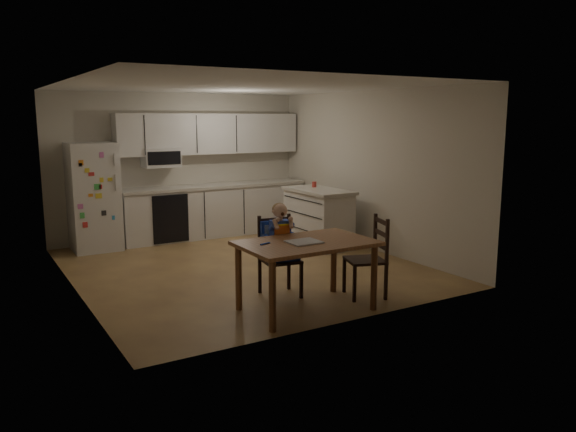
% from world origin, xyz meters
% --- Properties ---
extents(room, '(4.52, 5.01, 2.51)m').
position_xyz_m(room, '(0.00, 0.48, 1.25)').
color(room, brown).
rests_on(room, ground).
extents(refrigerator, '(0.72, 0.70, 1.70)m').
position_xyz_m(refrigerator, '(-1.55, 2.15, 0.85)').
color(refrigerator, silver).
rests_on(refrigerator, ground).
extents(kitchen_run, '(3.37, 0.62, 2.15)m').
position_xyz_m(kitchen_run, '(0.50, 2.24, 0.88)').
color(kitchen_run, silver).
rests_on(kitchen_run, ground).
extents(kitchen_island, '(0.67, 1.27, 0.94)m').
position_xyz_m(kitchen_island, '(1.65, 0.56, 0.47)').
color(kitchen_island, silver).
rests_on(kitchen_island, ground).
extents(red_cup, '(0.07, 0.07, 0.09)m').
position_xyz_m(red_cup, '(1.74, 0.82, 0.98)').
color(red_cup, red).
rests_on(red_cup, kitchen_island).
extents(dining_table, '(1.43, 0.92, 0.77)m').
position_xyz_m(dining_table, '(-0.20, -1.97, 0.66)').
color(dining_table, brown).
rests_on(dining_table, ground).
extents(napkin, '(0.34, 0.29, 0.01)m').
position_xyz_m(napkin, '(-0.25, -2.00, 0.77)').
color(napkin, '#B2B2B7').
rests_on(napkin, dining_table).
extents(toddler_spoon, '(0.12, 0.06, 0.02)m').
position_xyz_m(toddler_spoon, '(-0.66, -1.87, 0.78)').
color(toddler_spoon, '#213FB7').
rests_on(toddler_spoon, dining_table).
extents(chair_booster, '(0.47, 0.47, 1.11)m').
position_xyz_m(chair_booster, '(-0.19, -1.36, 0.67)').
color(chair_booster, black).
rests_on(chair_booster, ground).
extents(chair_side, '(0.53, 0.53, 0.95)m').
position_xyz_m(chair_side, '(0.74, -1.95, 0.54)').
color(chair_side, black).
rests_on(chair_side, ground).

